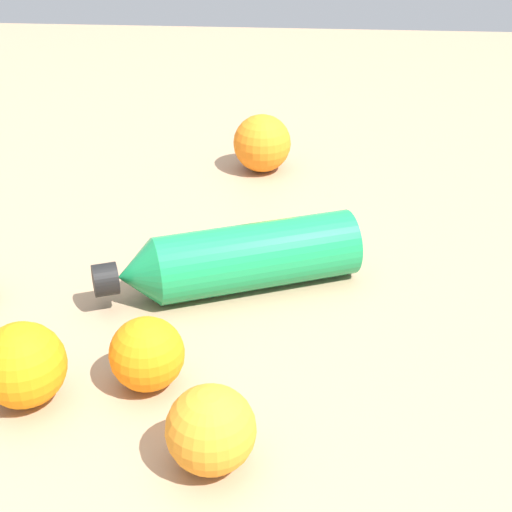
# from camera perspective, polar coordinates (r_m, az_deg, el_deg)

# --- Properties ---
(ground_plane) EXTENTS (2.40, 2.40, 0.00)m
(ground_plane) POSITION_cam_1_polar(r_m,az_deg,el_deg) (0.81, -2.49, -3.59)
(ground_plane) COLOR #9E7F60
(water_bottle) EXTENTS (0.28, 0.16, 0.07)m
(water_bottle) POSITION_cam_1_polar(r_m,az_deg,el_deg) (0.82, -1.51, -0.24)
(water_bottle) COLOR #198C4C
(water_bottle) RESTS_ON ground_plane
(orange_0) EXTENTS (0.07, 0.07, 0.07)m
(orange_0) POSITION_cam_1_polar(r_m,az_deg,el_deg) (0.61, -3.36, -12.67)
(orange_0) COLOR orange
(orange_0) RESTS_ON ground_plane
(orange_1) EXTENTS (0.08, 0.08, 0.08)m
(orange_1) POSITION_cam_1_polar(r_m,az_deg,el_deg) (1.10, 0.45, 8.32)
(orange_1) COLOR orange
(orange_1) RESTS_ON ground_plane
(orange_2) EXTENTS (0.08, 0.08, 0.08)m
(orange_2) POSITION_cam_1_polar(r_m,az_deg,el_deg) (0.70, -16.82, -7.70)
(orange_2) COLOR orange
(orange_2) RESTS_ON ground_plane
(orange_4) EXTENTS (0.07, 0.07, 0.07)m
(orange_4) POSITION_cam_1_polar(r_m,az_deg,el_deg) (0.69, -8.05, -7.17)
(orange_4) COLOR orange
(orange_4) RESTS_ON ground_plane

